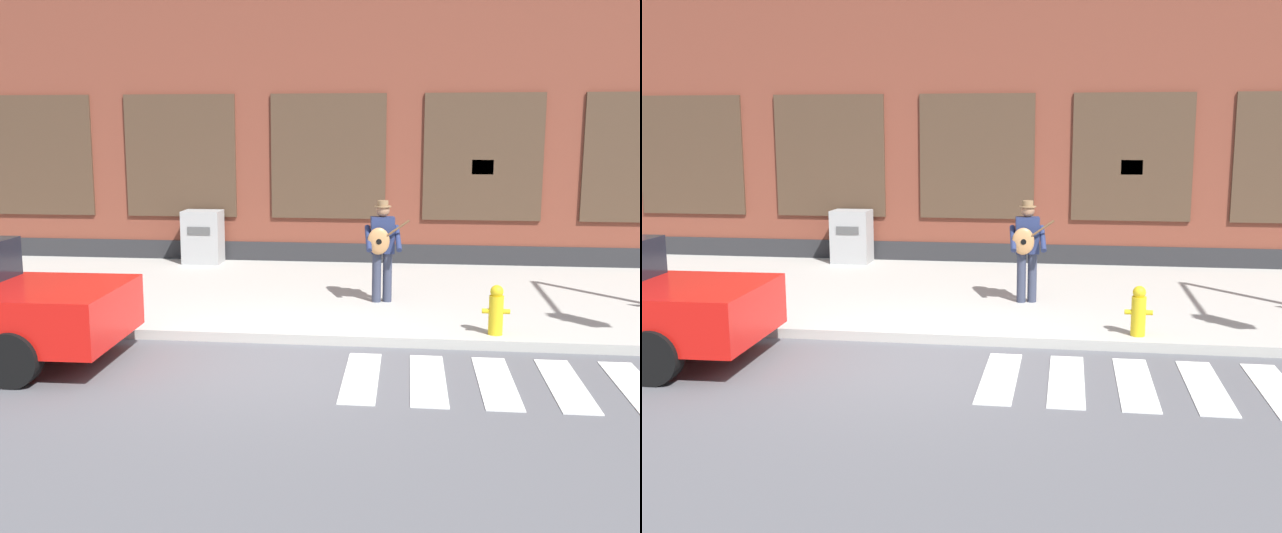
{
  "view_description": "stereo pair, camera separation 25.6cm",
  "coord_description": "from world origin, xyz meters",
  "views": [
    {
      "loc": [
        1.69,
        -9.02,
        2.92
      ],
      "look_at": [
        0.49,
        1.21,
        1.06
      ],
      "focal_mm": 42.0,
      "sensor_mm": 36.0,
      "label": 1
    },
    {
      "loc": [
        1.95,
        -8.98,
        2.92
      ],
      "look_at": [
        0.49,
        1.21,
        1.06
      ],
      "focal_mm": 42.0,
      "sensor_mm": 36.0,
      "label": 2
    }
  ],
  "objects": [
    {
      "name": "busker",
      "position": [
        1.29,
        3.09,
        1.09
      ],
      "size": [
        0.74,
        0.58,
        1.68
      ],
      "color": "#33384C",
      "rests_on": "sidewalk"
    },
    {
      "name": "ground_plane",
      "position": [
        0.0,
        0.0,
        0.0
      ],
      "size": [
        160.0,
        160.0,
        0.0
      ],
      "primitive_type": "plane",
      "color": "#56565B"
    },
    {
      "name": "fire_hydrant",
      "position": [
        2.94,
        1.26,
        0.49
      ],
      "size": [
        0.38,
        0.2,
        0.7
      ],
      "color": "gold",
      "rests_on": "sidewalk"
    },
    {
      "name": "utility_box",
      "position": [
        -2.64,
        6.41,
        0.7
      ],
      "size": [
        0.8,
        0.62,
        1.12
      ],
      "color": "#9E9E9E",
      "rests_on": "sidewalk"
    },
    {
      "name": "building_backdrop",
      "position": [
        -0.0,
        8.85,
        4.38
      ],
      "size": [
        28.0,
        4.06,
        8.77
      ],
      "color": "brown",
      "rests_on": "ground"
    },
    {
      "name": "crosswalk",
      "position": [
        3.57,
        -0.39,
        0.01
      ],
      "size": [
        5.2,
        1.9,
        0.01
      ],
      "color": "silver",
      "rests_on": "ground"
    },
    {
      "name": "sidewalk",
      "position": [
        0.0,
        3.88,
        0.07
      ],
      "size": [
        28.0,
        5.95,
        0.14
      ],
      "color": "#ADAAA3",
      "rests_on": "ground"
    }
  ]
}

